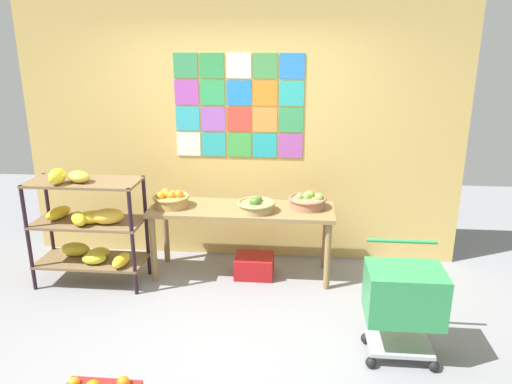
% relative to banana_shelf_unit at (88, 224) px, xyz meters
% --- Properties ---
extents(ground, '(9.35, 9.35, 0.00)m').
position_rel_banana_shelf_unit_xyz_m(ground, '(1.35, -0.88, -0.61)').
color(ground, gray).
extents(back_wall_with_art, '(4.56, 0.07, 2.90)m').
position_rel_banana_shelf_unit_xyz_m(back_wall_with_art, '(1.35, 0.82, 0.84)').
color(back_wall_with_art, tan).
rests_on(back_wall_with_art, ground).
extents(banana_shelf_unit, '(1.03, 0.47, 1.18)m').
position_rel_banana_shelf_unit_xyz_m(banana_shelf_unit, '(0.00, 0.00, 0.00)').
color(banana_shelf_unit, black).
rests_on(banana_shelf_unit, ground).
extents(display_table, '(1.79, 0.57, 0.71)m').
position_rel_banana_shelf_unit_xyz_m(display_table, '(1.43, 0.31, 0.01)').
color(display_table, olive).
rests_on(display_table, ground).
extents(fruit_basket_back_right, '(0.36, 0.36, 0.15)m').
position_rel_banana_shelf_unit_xyz_m(fruit_basket_back_right, '(1.58, 0.23, 0.16)').
color(fruit_basket_back_right, '#A48D54').
rests_on(fruit_basket_back_right, display_table).
extents(fruit_basket_back_left, '(0.37, 0.37, 0.15)m').
position_rel_banana_shelf_unit_xyz_m(fruit_basket_back_left, '(2.07, 0.38, 0.16)').
color(fruit_basket_back_left, '#A56E50').
rests_on(fruit_basket_back_left, display_table).
extents(fruit_basket_left, '(0.36, 0.36, 0.17)m').
position_rel_banana_shelf_unit_xyz_m(fruit_basket_left, '(0.73, 0.29, 0.17)').
color(fruit_basket_left, '#B28E4A').
rests_on(fruit_basket_left, display_table).
extents(produce_crate_under_table, '(0.38, 0.31, 0.21)m').
position_rel_banana_shelf_unit_xyz_m(produce_crate_under_table, '(1.55, 0.30, -0.51)').
color(produce_crate_under_table, '#AA1618').
rests_on(produce_crate_under_table, ground).
extents(shopping_cart, '(0.54, 0.44, 0.85)m').
position_rel_banana_shelf_unit_xyz_m(shopping_cart, '(2.75, -0.92, -0.12)').
color(shopping_cart, black).
rests_on(shopping_cart, ground).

